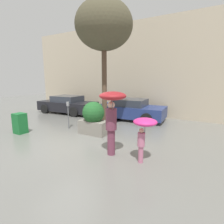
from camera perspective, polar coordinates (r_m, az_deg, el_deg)
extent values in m
plane|color=slate|center=(6.70, -13.02, -10.46)|extent=(40.00, 40.00, 0.00)
cube|color=#B7A88E|center=(11.86, 8.79, 13.56)|extent=(18.00, 0.30, 6.00)
cube|color=gray|center=(7.75, -6.00, -4.96)|extent=(1.27, 0.65, 0.60)
sphere|color=#1E5123|center=(7.60, -6.10, -0.17)|extent=(0.96, 0.96, 0.96)
cylinder|color=brown|center=(5.64, -0.27, -9.76)|extent=(0.24, 0.24, 0.83)
cylinder|color=brown|center=(5.42, -0.27, -2.34)|extent=(0.35, 0.35, 0.66)
sphere|color=beige|center=(5.34, -0.28, 2.31)|extent=(0.23, 0.23, 0.23)
cylinder|color=#4C4C51|center=(5.20, 0.23, 1.42)|extent=(0.02, 0.02, 0.70)
ellipsoid|color=maroon|center=(5.15, 0.23, 5.29)|extent=(0.81, 0.81, 0.26)
cylinder|color=#B76684|center=(5.26, 9.37, -13.45)|extent=(0.15, 0.15, 0.50)
cylinder|color=#B76684|center=(5.09, 9.52, -8.85)|extent=(0.21, 0.21, 0.40)
sphere|color=tan|center=(5.01, 9.61, -5.98)|extent=(0.14, 0.14, 0.14)
cylinder|color=#4C4C51|center=(5.02, 10.67, -5.95)|extent=(0.02, 0.02, 0.49)
ellipsoid|color=#E02D84|center=(4.96, 10.77, -3.22)|extent=(0.67, 0.67, 0.22)
cube|color=navy|center=(10.53, 5.94, 0.30)|extent=(4.13, 2.00, 0.65)
cube|color=#2D333D|center=(10.44, 6.00, 3.14)|extent=(1.90, 1.61, 0.41)
cylinder|color=black|center=(10.29, -2.38, -0.92)|extent=(0.64, 0.26, 0.63)
cylinder|color=black|center=(11.84, 1.79, 0.63)|extent=(0.64, 0.26, 0.63)
cylinder|color=black|center=(9.36, 11.16, -2.29)|extent=(0.64, 0.26, 0.63)
cylinder|color=black|center=(11.04, 13.66, -0.41)|extent=(0.64, 0.26, 0.63)
cube|color=black|center=(12.88, -14.29, 1.94)|extent=(4.25, 1.99, 0.65)
cube|color=#2D333D|center=(12.81, -14.40, 4.26)|extent=(1.95, 1.60, 0.41)
cylinder|color=black|center=(13.19, -21.02, 0.96)|extent=(0.64, 0.25, 0.63)
cylinder|color=black|center=(14.42, -15.81, 2.05)|extent=(0.64, 0.25, 0.63)
cylinder|color=black|center=(11.42, -12.29, 0.01)|extent=(0.64, 0.25, 0.63)
cylinder|color=black|center=(12.82, -7.28, 1.33)|extent=(0.64, 0.25, 0.63)
cylinder|color=brown|center=(8.39, -2.50, 8.20)|extent=(0.24, 0.24, 4.04)
ellipsoid|color=#4C4733|center=(8.71, -2.67, 26.47)|extent=(2.59, 2.59, 2.20)
cylinder|color=#595B60|center=(8.71, -14.05, -1.73)|extent=(0.05, 0.05, 1.12)
cylinder|color=gray|center=(8.60, -14.24, 2.57)|extent=(0.14, 0.14, 0.20)
cube|color=#19662D|center=(8.80, -27.84, -3.28)|extent=(0.50, 0.44, 0.90)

